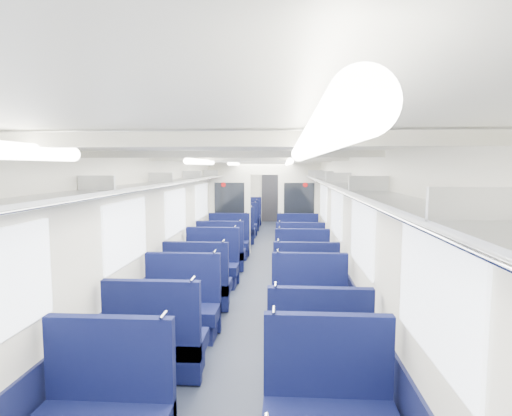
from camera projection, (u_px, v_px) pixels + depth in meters
floor at (257, 283)px, 7.89m from camera, size 2.80×18.00×0.01m
ceiling at (257, 158)px, 7.66m from camera, size 2.80×18.00×0.01m
wall_left at (183, 221)px, 7.86m from camera, size 0.02×18.00×2.35m
dado_left at (185, 264)px, 7.94m from camera, size 0.03×17.90×0.70m
wall_right at (333, 222)px, 7.68m from camera, size 0.02×18.00×2.35m
dado_right at (331, 266)px, 7.76m from camera, size 0.03×17.90×0.70m
wall_far at (271, 192)px, 16.71m from camera, size 2.80×0.02×2.35m
luggage_rack_left at (193, 179)px, 7.77m from camera, size 0.36×17.40×0.18m
luggage_rack_right at (324, 179)px, 7.61m from camera, size 0.36×17.40×0.18m
windows at (256, 211)px, 7.29m from camera, size 2.78×15.60×0.75m
ceiling_fittings at (256, 162)px, 7.40m from camera, size 2.70×16.06×0.11m
end_door at (271, 197)px, 16.67m from camera, size 0.75×0.06×2.00m
bulkhead at (264, 205)px, 10.52m from camera, size 2.80×0.10×2.35m
seat_7 at (329, 416)px, 3.12m from camera, size 0.99×0.55×1.11m
seat_8 at (157, 346)px, 4.34m from camera, size 0.99×0.55×1.11m
seat_9 at (318, 357)px, 4.10m from camera, size 0.99×0.55×1.11m
seat_10 at (181, 311)px, 5.39m from camera, size 0.99×0.55×1.11m
seat_11 at (310, 311)px, 5.39m from camera, size 0.99×0.55×1.11m
seat_12 at (198, 287)px, 6.45m from camera, size 0.99×0.55×1.11m
seat_13 at (305, 288)px, 6.43m from camera, size 0.99×0.55×1.11m
seat_14 at (212, 268)px, 7.69m from camera, size 0.99×0.55×1.11m
seat_15 at (302, 270)px, 7.49m from camera, size 0.99×0.55×1.11m
seat_16 at (221, 255)px, 8.85m from camera, size 0.99×0.55×1.11m
seat_17 at (300, 257)px, 8.64m from camera, size 0.99×0.55×1.11m
seat_18 at (229, 244)px, 10.04m from camera, size 0.99×0.55×1.11m
seat_19 at (298, 245)px, 9.96m from camera, size 0.99×0.55×1.11m
seat_20 at (237, 232)px, 11.90m from camera, size 0.99×0.55×1.11m
seat_21 at (295, 232)px, 11.93m from camera, size 0.99×0.55×1.11m
seat_22 at (241, 226)px, 13.09m from camera, size 0.99×0.55×1.11m
seat_23 at (294, 226)px, 13.08m from camera, size 0.99×0.55×1.11m
seat_24 at (245, 221)px, 14.35m from camera, size 0.99×0.55×1.11m
seat_25 at (293, 221)px, 14.24m from camera, size 0.99×0.55×1.11m
seat_26 at (248, 217)px, 15.40m from camera, size 0.99×0.55×1.11m
seat_27 at (293, 217)px, 15.42m from camera, size 0.99×0.55×1.11m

